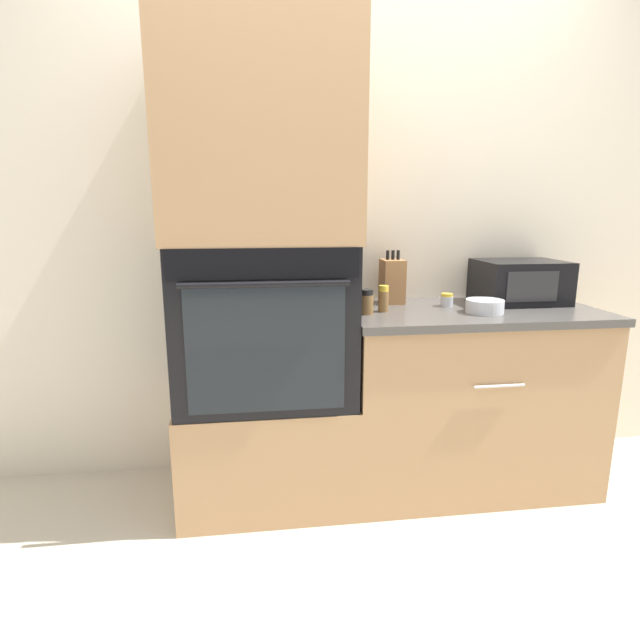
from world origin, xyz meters
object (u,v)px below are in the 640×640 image
object	(u,v)px
knife_block	(392,281)
bowl	(485,306)
wall_oven	(264,321)
microwave	(519,282)
condiment_jar_mid	(367,302)
condiment_jar_far	(447,300)
condiment_jar_near	(383,299)

from	to	relation	value
knife_block	bowl	size ratio (longest dim) A/B	1.55
wall_oven	microwave	bearing A→B (deg)	5.53
wall_oven	condiment_jar_mid	world-z (taller)	wall_oven
knife_block	bowl	bearing A→B (deg)	-40.12
bowl	condiment_jar_far	distance (m)	0.20
condiment_jar_mid	knife_block	bearing A→B (deg)	53.92
knife_block	condiment_jar_far	size ratio (longest dim) A/B	4.16
bowl	condiment_jar_near	xyz separation A→B (m)	(-0.44, 0.08, 0.03)
condiment_jar_near	condiment_jar_far	world-z (taller)	condiment_jar_near
condiment_jar_mid	condiment_jar_far	bearing A→B (deg)	16.71
wall_oven	knife_block	size ratio (longest dim) A/B	2.90
microwave	knife_block	xyz separation A→B (m)	(-0.62, 0.07, 0.00)
microwave	wall_oven	bearing A→B (deg)	-174.47
knife_block	condiment_jar_near	size ratio (longest dim) A/B	2.17
bowl	condiment_jar_near	size ratio (longest dim) A/B	1.40
knife_block	condiment_jar_near	distance (m)	0.23
bowl	condiment_jar_mid	bearing A→B (deg)	175.57
knife_block	microwave	bearing A→B (deg)	-6.59
wall_oven	knife_block	world-z (taller)	wall_oven
wall_oven	bowl	size ratio (longest dim) A/B	4.50
wall_oven	condiment_jar_near	bearing A→B (deg)	-1.48
condiment_jar_near	knife_block	bearing A→B (deg)	65.06
condiment_jar_mid	condiment_jar_far	xyz separation A→B (m)	(0.42, 0.12, -0.02)
microwave	condiment_jar_far	distance (m)	0.40
condiment_jar_near	condiment_jar_mid	xyz separation A→B (m)	(-0.09, -0.04, -0.00)
knife_block	condiment_jar_mid	xyz separation A→B (m)	(-0.18, -0.25, -0.05)
wall_oven	bowl	distance (m)	0.98
microwave	condiment_jar_mid	world-z (taller)	microwave
knife_block	condiment_jar_mid	world-z (taller)	knife_block
microwave	condiment_jar_near	distance (m)	0.73
microwave	condiment_jar_mid	bearing A→B (deg)	-167.56
wall_oven	condiment_jar_mid	bearing A→B (deg)	-7.15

